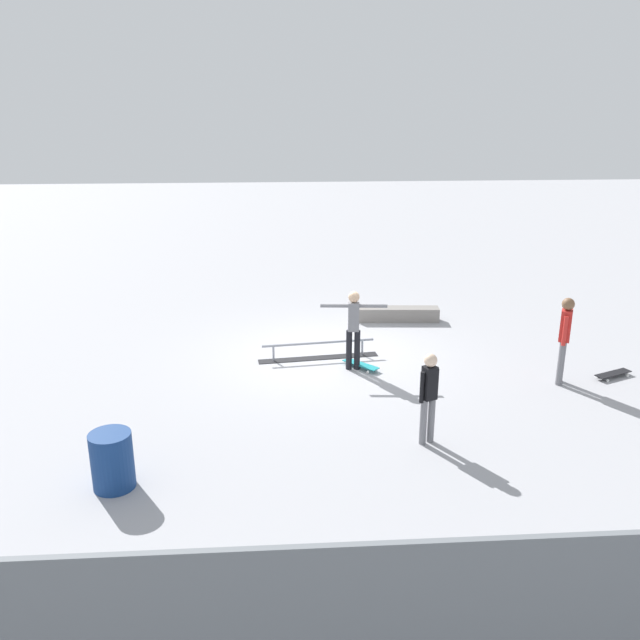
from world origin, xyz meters
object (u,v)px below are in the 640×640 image
(skate_ledge, at_px, (397,314))
(grind_rail, at_px, (318,351))
(trash_bin, at_px, (112,461))
(bystander_red_shirt, at_px, (564,336))
(skateboard_main, at_px, (361,365))
(skater_main, at_px, (353,325))
(bystander_black_shirt, at_px, (429,393))
(loose_skateboard_black, at_px, (613,374))

(skate_ledge, bearing_deg, grind_rail, 48.18)
(grind_rail, xyz_separation_m, trash_bin, (3.12, 4.58, 0.25))
(bystander_red_shirt, bearing_deg, skateboard_main, 100.74)
(skate_ledge, distance_m, skater_main, 3.32)
(bystander_red_shirt, bearing_deg, skater_main, 101.82)
(trash_bin, bearing_deg, skate_ledge, -126.96)
(bystander_black_shirt, distance_m, trash_bin, 4.69)
(bystander_black_shirt, relative_size, trash_bin, 1.82)
(grind_rail, relative_size, bystander_red_shirt, 1.49)
(skateboard_main, bearing_deg, skate_ledge, -67.32)
(bystander_black_shirt, bearing_deg, skater_main, -98.74)
(grind_rail, xyz_separation_m, loose_skateboard_black, (-5.60, 1.36, -0.08))
(grind_rail, relative_size, loose_skateboard_black, 3.07)
(skate_ledge, relative_size, bystander_black_shirt, 1.33)
(skate_ledge, bearing_deg, bystander_red_shirt, 121.98)
(skater_main, distance_m, bystander_black_shirt, 3.13)
(grind_rail, xyz_separation_m, bystander_black_shirt, (-1.45, 3.64, 0.68))
(skateboard_main, distance_m, bystander_black_shirt, 3.22)
(bystander_red_shirt, height_order, trash_bin, bystander_red_shirt)
(bystander_red_shirt, distance_m, trash_bin, 8.18)
(skate_ledge, distance_m, bystander_red_shirt, 4.60)
(trash_bin, bearing_deg, bystander_black_shirt, -168.39)
(skate_ledge, bearing_deg, loose_skateboard_black, 134.12)
(skater_main, xyz_separation_m, bystander_black_shirt, (-0.81, 3.03, -0.09))
(skater_main, xyz_separation_m, trash_bin, (3.77, 3.97, -0.52))
(grind_rail, xyz_separation_m, skate_ledge, (-2.05, -2.30, 0.01))
(skater_main, relative_size, bystander_black_shirt, 1.08)
(loose_skateboard_black, relative_size, trash_bin, 1.00)
(bystander_red_shirt, relative_size, trash_bin, 2.04)
(bystander_red_shirt, bearing_deg, trash_bin, 137.38)
(bystander_black_shirt, height_order, loose_skateboard_black, bystander_black_shirt)
(skate_ledge, xyz_separation_m, skateboard_main, (1.24, 2.88, -0.09))
(skateboard_main, xyz_separation_m, bystander_red_shirt, (-3.64, 0.96, 0.87))
(bystander_black_shirt, xyz_separation_m, trash_bin, (4.58, 0.94, -0.43))
(loose_skateboard_black, bearing_deg, skater_main, -31.60)
(bystander_black_shirt, relative_size, bystander_red_shirt, 0.89)
(grind_rail, distance_m, bystander_red_shirt, 4.78)
(grind_rail, bearing_deg, skateboard_main, 137.40)
(bystander_red_shirt, bearing_deg, bystander_black_shirt, 150.48)
(skate_ledge, bearing_deg, skateboard_main, 66.62)
(skater_main, distance_m, loose_skateboard_black, 5.09)
(skateboard_main, distance_m, trash_bin, 5.62)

